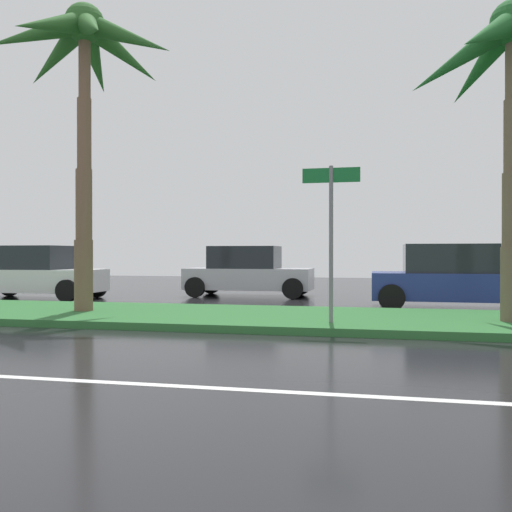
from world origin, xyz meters
name	(u,v)px	position (x,y,z in m)	size (l,w,h in m)	color
ground_plane	(274,318)	(0.00, 9.00, -0.05)	(90.00, 42.00, 0.10)	black
near_lane_divider_stripe	(159,385)	(0.00, 2.00, 0.00)	(81.00, 0.14, 0.01)	white
median_strip	(265,318)	(0.00, 8.00, 0.07)	(85.50, 4.00, 0.15)	#2D6B33
palm_tree_mid_left	(84,59)	(-4.23, 7.81, 5.94)	(4.19, 4.23, 7.08)	brown
street_name_sign	(331,222)	(1.51, 6.86, 2.08)	(1.10, 0.08, 3.00)	slate
car_in_traffic_leading	(35,273)	(-8.49, 12.20, 0.83)	(4.30, 2.02, 1.72)	white
car_in_traffic_second	(248,272)	(-1.98, 14.75, 0.83)	(4.30, 2.02, 1.72)	silver
car_in_traffic_third	(453,278)	(4.34, 11.71, 0.83)	(4.30, 2.02, 1.72)	navy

